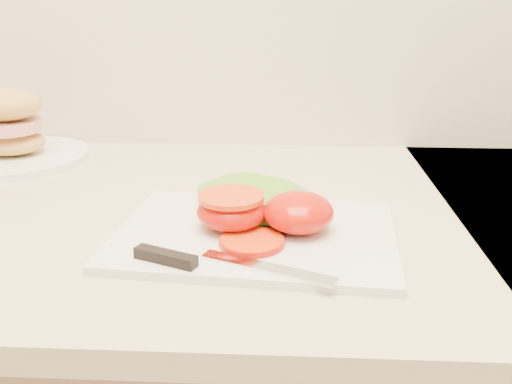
{
  "coord_description": "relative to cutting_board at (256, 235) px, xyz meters",
  "views": [
    {
      "loc": [
        -0.05,
        0.96,
        1.21
      ],
      "look_at": [
        -0.09,
        1.58,
        0.99
      ],
      "focal_mm": 40.0,
      "sensor_mm": 36.0,
      "label": 1
    }
  ],
  "objects": [
    {
      "name": "lettuce_leaf_0",
      "position": [
        -0.01,
        0.07,
        0.02
      ],
      "size": [
        0.2,
        0.18,
        0.03
      ],
      "primitive_type": "ellipsoid",
      "rotation": [
        0.0,
        0.0,
        -0.57
      ],
      "color": "#6EAF2E",
      "rests_on": "cutting_board"
    },
    {
      "name": "tomato_half_dome",
      "position": [
        0.05,
        0.0,
        0.03
      ],
      "size": [
        0.08,
        0.08,
        0.05
      ],
      "primitive_type": "ellipsoid",
      "color": "red",
      "rests_on": "cutting_board"
    },
    {
      "name": "tomato_slice_0",
      "position": [
        -0.0,
        -0.04,
        0.01
      ],
      "size": [
        0.07,
        0.07,
        0.01
      ],
      "primitive_type": "cylinder",
      "color": "#E54D0E",
      "rests_on": "cutting_board"
    },
    {
      "name": "knife",
      "position": [
        -0.05,
        -0.09,
        0.01
      ],
      "size": [
        0.21,
        0.07,
        0.01
      ],
      "rotation": [
        0.0,
        0.0,
        -0.4
      ],
      "color": "silver",
      "rests_on": "cutting_board"
    },
    {
      "name": "cutting_board",
      "position": [
        0.0,
        0.0,
        0.0
      ],
      "size": [
        0.34,
        0.26,
        0.01
      ],
      "primitive_type": "cube",
      "rotation": [
        0.0,
        0.0,
        -0.09
      ],
      "color": "silver",
      "rests_on": "counter"
    },
    {
      "name": "tomato_half_cut",
      "position": [
        -0.03,
        0.01,
        0.03
      ],
      "size": [
        0.08,
        0.08,
        0.04
      ],
      "color": "red",
      "rests_on": "cutting_board"
    },
    {
      "name": "sandwich_plate",
      "position": [
        -0.43,
        0.3,
        0.04
      ],
      "size": [
        0.25,
        0.25,
        0.12
      ],
      "rotation": [
        0.0,
        0.0,
        0.19
      ],
      "color": "white",
      "rests_on": "counter"
    }
  ]
}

